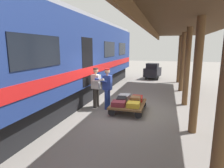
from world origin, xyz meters
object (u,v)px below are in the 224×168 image
Objects in this scene: suitcase_burgundy_valise at (119,103)px; baggage_tug at (153,71)px; suitcase_red_plastic at (137,98)px; luggage_cart at (128,104)px; suitcase_yellow_case at (133,105)px; suitcase_gray_aluminum at (124,97)px; suitcase_black_hardshell at (121,100)px; suitcase_brown_leather at (135,100)px; porter_in_overalls at (107,87)px; train_car at (56,59)px; porter_by_door at (96,86)px.

suitcase_burgundy_valise is 9.01m from baggage_tug.
baggage_tug reaches higher than suitcase_red_plastic.
suitcase_yellow_case reaches higher than luggage_cart.
suitcase_gray_aluminum is 0.47m from suitcase_black_hardshell.
porter_in_overalls reaches higher than suitcase_brown_leather.
suitcase_yellow_case reaches higher than suitcase_burgundy_valise.
train_car is at bearing 6.59° from suitcase_gray_aluminum.
suitcase_red_plastic is at bearing -162.67° from porter_in_overalls.
porter_by_door is (1.14, 0.33, 0.47)m from suitcase_gray_aluminum.
suitcase_gray_aluminum is 0.95m from suitcase_burgundy_valise.
suitcase_brown_leather is at bearing 175.05° from porter_by_door.
suitcase_red_plastic is 1.11m from suitcase_burgundy_valise.
porter_by_door reaches higher than suitcase_yellow_case.
suitcase_burgundy_valise is at bearing 58.94° from suitcase_red_plastic.
suitcase_brown_leather is at bearing 89.94° from baggage_tug.
suitcase_brown_leather reaches higher than suitcase_black_hardshell.
porter_in_overalls reaches higher than baggage_tug.
suitcase_gray_aluminum is 1.31× the size of suitcase_brown_leather.
suitcase_red_plastic is at bearing -174.46° from train_car.
luggage_cart is 2.99× the size of suitcase_gray_aluminum.
suitcase_gray_aluminum is at bearing -149.63° from porter_in_overalls.
suitcase_burgundy_valise is at bearing 90.00° from suitcase_gray_aluminum.
train_car is 32.00× the size of suitcase_black_hardshell.
porter_in_overalls is (0.65, -0.57, 0.49)m from suitcase_burgundy_valise.
suitcase_burgundy_valise is 0.27× the size of baggage_tug.
porter_in_overalls is at bearing -4.36° from suitcase_brown_leather.
suitcase_red_plastic is at bearing -121.06° from luggage_cart.
train_car reaches higher than suitcase_brown_leather.
suitcase_gray_aluminum reaches higher than suitcase_red_plastic.
suitcase_yellow_case reaches higher than suitcase_red_plastic.
porter_by_door is at bearing 15.99° from suitcase_gray_aluminum.
porter_by_door is at bearing -28.65° from suitcase_burgundy_valise.
suitcase_burgundy_valise is (-3.00, 0.60, -1.62)m from train_car.
suitcase_red_plastic is 1.37× the size of suitcase_yellow_case.
porter_by_door is at bearing -6.40° from porter_in_overalls.
suitcase_yellow_case is 0.74m from suitcase_black_hardshell.
porter_by_door is (1.43, -0.15, 0.63)m from luggage_cart.
train_car is 10.43× the size of luggage_cart.
suitcase_brown_leather is at bearing 140.30° from suitcase_gray_aluminum.
baggage_tug is (-3.58, -8.39, -1.43)m from train_car.
luggage_cart is 3.76× the size of suitcase_yellow_case.
suitcase_black_hardshell reaches higher than suitcase_red_plastic.
porter_by_door is at bearing 78.38° from baggage_tug.
baggage_tug is (-0.58, -8.51, 0.17)m from suitcase_black_hardshell.
suitcase_gray_aluminum is 8.06m from baggage_tug.
porter_by_door reaches higher than suitcase_burgundy_valise.
suitcase_yellow_case is 0.27× the size of porter_in_overalls.
suitcase_red_plastic is 0.74m from suitcase_black_hardshell.
porter_by_door is (0.49, -0.05, 0.00)m from porter_in_overalls.
suitcase_black_hardshell is (-0.00, -0.47, 0.02)m from suitcase_burgundy_valise.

